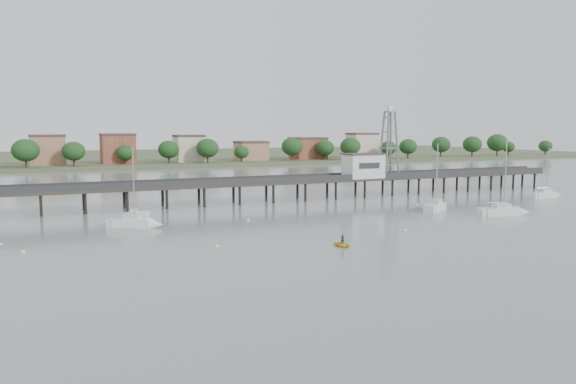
% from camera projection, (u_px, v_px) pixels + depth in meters
% --- Properties ---
extents(ground_plane, '(500.00, 500.00, 0.00)m').
position_uv_depth(ground_plane, '(465.00, 275.00, 55.77)').
color(ground_plane, slate).
rests_on(ground_plane, ground).
extents(pier, '(150.00, 5.00, 5.50)m').
position_uv_depth(pier, '(253.00, 184.00, 109.81)').
color(pier, '#2D2823').
rests_on(pier, ground).
extents(pier_building, '(8.40, 5.40, 5.30)m').
position_uv_depth(pier_building, '(363.00, 166.00, 119.60)').
color(pier_building, silver).
rests_on(pier_building, ground).
extents(lattice_tower, '(3.20, 3.20, 15.50)m').
position_uv_depth(lattice_tower, '(389.00, 144.00, 121.73)').
color(lattice_tower, slate).
rests_on(lattice_tower, ground).
extents(sailboat_e, '(6.76, 2.81, 11.00)m').
position_uv_depth(sailboat_e, '(549.00, 195.00, 117.84)').
color(sailboat_e, white).
rests_on(sailboat_e, ground).
extents(sailboat_c, '(7.55, 5.93, 12.55)m').
position_uv_depth(sailboat_c, '(437.00, 206.00, 100.27)').
color(sailboat_c, white).
rests_on(sailboat_c, ground).
extents(sailboat_b, '(7.60, 5.58, 12.45)m').
position_uv_depth(sailboat_b, '(140.00, 223.00, 82.48)').
color(sailboat_b, white).
rests_on(sailboat_b, ground).
extents(sailboat_d, '(8.33, 4.60, 13.25)m').
position_uv_depth(sailboat_d, '(509.00, 212.00, 94.05)').
color(sailboat_d, white).
rests_on(sailboat_d, ground).
extents(white_tender, '(3.77, 2.24, 1.37)m').
position_uv_depth(white_tender, '(138.00, 214.00, 93.12)').
color(white_tender, white).
rests_on(white_tender, ground).
extents(yellow_dinghy, '(2.02, 0.71, 2.79)m').
position_uv_depth(yellow_dinghy, '(342.00, 246.00, 69.25)').
color(yellow_dinghy, yellow).
rests_on(yellow_dinghy, ground).
extents(dinghy_occupant, '(0.65, 1.30, 0.30)m').
position_uv_depth(dinghy_occupant, '(342.00, 246.00, 69.25)').
color(dinghy_occupant, black).
rests_on(dinghy_occupant, ground).
extents(mooring_buoys, '(89.37, 23.05, 0.39)m').
position_uv_depth(mooring_buoys, '(367.00, 223.00, 86.02)').
color(mooring_buoys, '#FBEFC3').
rests_on(mooring_buoys, ground).
extents(far_shore, '(500.00, 170.00, 10.40)m').
position_uv_depth(far_shore, '(125.00, 157.00, 273.29)').
color(far_shore, '#475133').
rests_on(far_shore, ground).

